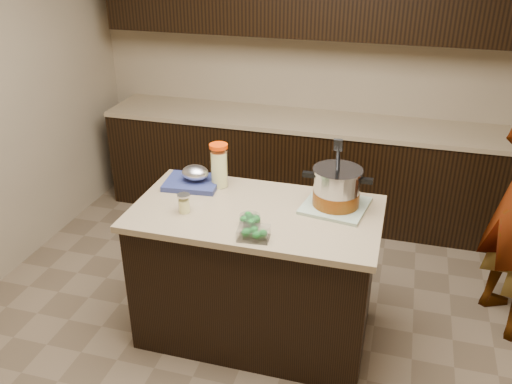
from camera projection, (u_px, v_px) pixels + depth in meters
ground_plane at (256, 330)px, 3.58m from camera, size 4.00×4.00×0.00m
room_shell at (256, 73)px, 2.82m from camera, size 4.04×4.04×2.72m
back_cabinets at (311, 113)px, 4.66m from camera, size 3.60×0.63×2.33m
island at (256, 273)px, 3.38m from camera, size 1.46×0.81×0.90m
dish_towel at (335, 206)px, 3.21m from camera, size 0.41×0.41×0.02m
stock_pot at (336, 190)px, 3.16m from camera, size 0.41×0.30×0.41m
lemonade_pitcher at (219, 167)px, 3.42m from camera, size 0.13×0.13×0.28m
mason_jar at (184, 204)px, 3.14m from camera, size 0.09×0.09×0.12m
broccoli_tub_left at (250, 220)px, 3.02m from camera, size 0.14×0.14×0.06m
broccoli_tub_right at (250, 222)px, 3.00m from camera, size 0.12×0.12×0.05m
broccoli_tub_rect at (254, 234)px, 2.89m from camera, size 0.18×0.14×0.06m
blue_tray at (194, 179)px, 3.46m from camera, size 0.36×0.30×0.13m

